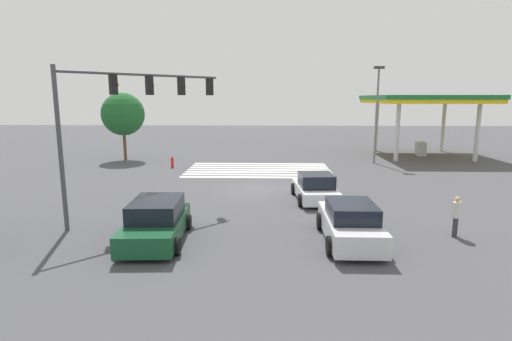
{
  "coord_description": "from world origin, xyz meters",
  "views": [
    {
      "loc": [
        -0.7,
        23.01,
        5.38
      ],
      "look_at": [
        0.0,
        0.0,
        1.17
      ],
      "focal_mm": 28.0,
      "sensor_mm": 36.0,
      "label": 1
    }
  ],
  "objects": [
    {
      "name": "car_0",
      "position": [
        -3.21,
        2.29,
        0.66
      ],
      "size": [
        2.38,
        4.36,
        1.47
      ],
      "rotation": [
        0.0,
        0.0,
        -1.5
      ],
      "color": "silver",
      "rests_on": "ground_plane"
    },
    {
      "name": "crosswalk_markings",
      "position": [
        0.0,
        -6.69,
        0.0
      ],
      "size": [
        10.79,
        6.3,
        0.01
      ],
      "rotation": [
        0.0,
        0.0,
        1.57
      ],
      "color": "silver",
      "rests_on": "ground_plane"
    },
    {
      "name": "car_1",
      "position": [
        3.52,
        8.63,
        0.74
      ],
      "size": [
        2.4,
        4.54,
        1.58
      ],
      "rotation": [
        0.0,
        0.0,
        1.62
      ],
      "color": "#144728",
      "rests_on": "ground_plane"
    },
    {
      "name": "ground_plane",
      "position": [
        0.0,
        0.0,
        0.0
      ],
      "size": [
        111.67,
        111.67,
        0.0
      ],
      "primitive_type": "plane",
      "color": "#47474C"
    },
    {
      "name": "traffic_signal_mast",
      "position": [
        5.44,
        5.44,
        5.09
      ],
      "size": [
        5.65,
        5.65,
        6.64
      ],
      "rotation": [
        0.0,
        0.0,
        -2.36
      ],
      "color": "#47474C",
      "rests_on": "ground_plane"
    },
    {
      "name": "street_light_pole_a",
      "position": [
        -9.55,
        -10.11,
        4.72
      ],
      "size": [
        0.8,
        0.36,
        7.86
      ],
      "color": "slate",
      "rests_on": "ground_plane"
    },
    {
      "name": "car_2",
      "position": [
        -3.8,
        8.53,
        0.74
      ],
      "size": [
        2.12,
        4.55,
        1.57
      ],
      "rotation": [
        0.0,
        0.0,
        -1.58
      ],
      "color": "silver",
      "rests_on": "ground_plane"
    },
    {
      "name": "tree_corner_a",
      "position": [
        11.84,
        -11.34,
        3.98
      ],
      "size": [
        3.66,
        3.66,
        5.81
      ],
      "color": "brown",
      "rests_on": "ground_plane"
    },
    {
      "name": "gas_station_canopy",
      "position": [
        -15.09,
        -14.73,
        5.09
      ],
      "size": [
        9.81,
        9.81,
        5.6
      ],
      "color": "yellow",
      "rests_on": "ground_plane"
    },
    {
      "name": "fire_hydrant",
      "position": [
        6.78,
        -7.55,
        0.43
      ],
      "size": [
        0.22,
        0.22,
        0.86
      ],
      "color": "red",
      "rests_on": "ground_plane"
    },
    {
      "name": "pedestrian",
      "position": [
        -8.04,
        7.82,
        0.9
      ],
      "size": [
        0.41,
        0.41,
        1.62
      ],
      "rotation": [
        0.0,
        0.0,
        -0.77
      ],
      "color": "#38383D",
      "rests_on": "ground_plane"
    }
  ]
}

